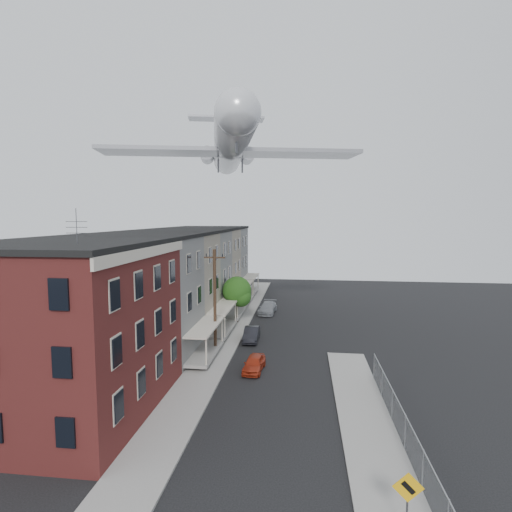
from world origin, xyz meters
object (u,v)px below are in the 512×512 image
(warning_sign, at_px, (408,497))
(car_mid, at_px, (251,334))
(car_far, at_px, (268,308))
(airplane, at_px, (230,145))
(utility_pole, at_px, (215,300))
(street_tree, at_px, (238,292))
(car_near, at_px, (254,363))

(warning_sign, height_order, car_mid, warning_sign)
(car_far, bearing_deg, airplane, -116.29)
(utility_pole, bearing_deg, car_mid, 55.87)
(airplane, bearing_deg, warning_sign, -67.77)
(street_tree, height_order, car_near, street_tree)
(car_near, bearing_deg, street_tree, 109.02)
(street_tree, height_order, car_mid, street_tree)
(car_mid, height_order, airplane, airplane)
(car_far, height_order, airplane, airplane)
(car_mid, bearing_deg, street_tree, 109.46)
(warning_sign, height_order, utility_pole, utility_pole)
(warning_sign, bearing_deg, airplane, 112.23)
(warning_sign, xyz_separation_m, car_near, (-7.40, 15.52, -1.30))
(street_tree, distance_m, car_near, 14.16)
(street_tree, bearing_deg, airplane, -122.46)
(utility_pole, distance_m, airplane, 17.04)
(car_near, bearing_deg, airplane, 112.49)
(car_near, bearing_deg, utility_pole, 141.82)
(utility_pole, distance_m, car_near, 6.59)
(car_mid, xyz_separation_m, car_far, (0.53, 11.02, 0.03))
(street_tree, distance_m, car_mid, 7.06)
(car_near, relative_size, airplane, 0.12)
(warning_sign, bearing_deg, car_near, 115.49)
(utility_pole, bearing_deg, street_tree, 88.11)
(car_mid, bearing_deg, warning_sign, -70.77)
(utility_pole, distance_m, car_far, 15.74)
(car_mid, distance_m, airplane, 19.42)
(warning_sign, relative_size, airplane, 0.10)
(street_tree, height_order, airplane, airplane)
(car_near, bearing_deg, car_mid, 103.58)
(warning_sign, relative_size, car_far, 0.61)
(warning_sign, height_order, car_far, warning_sign)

